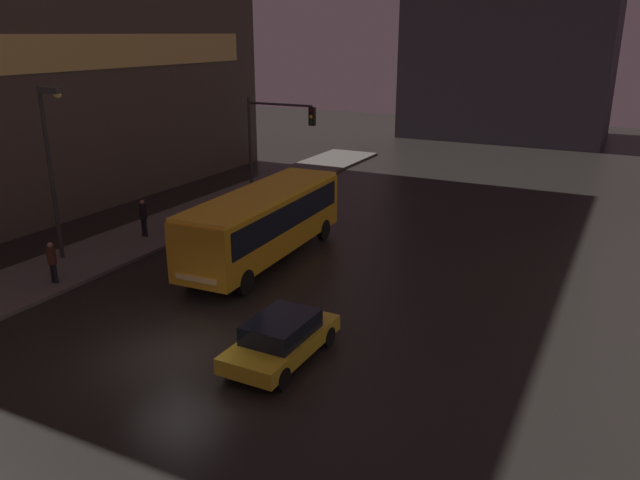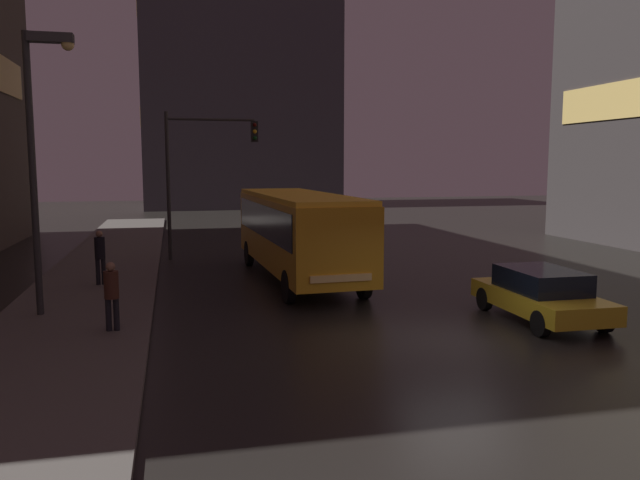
{
  "view_description": "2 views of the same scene",
  "coord_description": "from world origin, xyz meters",
  "views": [
    {
      "loc": [
        11.74,
        -13.21,
        9.49
      ],
      "look_at": [
        0.69,
        8.5,
        1.37
      ],
      "focal_mm": 35.0,
      "sensor_mm": 36.0,
      "label": 1
    },
    {
      "loc": [
        -6.38,
        -13.03,
        4.13
      ],
      "look_at": [
        -0.88,
        10.22,
        1.2
      ],
      "focal_mm": 35.0,
      "sensor_mm": 36.0,
      "label": 2
    }
  ],
  "objects": [
    {
      "name": "bus_near",
      "position": [
        -2.07,
        8.61,
        1.9
      ],
      "size": [
        3.02,
        10.23,
        3.08
      ],
      "rotation": [
        0.0,
        0.0,
        3.18
      ],
      "color": "orange",
      "rests_on": "ground"
    },
    {
      "name": "pedestrian_near",
      "position": [
        -7.87,
        2.32,
        1.12
      ],
      "size": [
        0.37,
        0.37,
        1.67
      ],
      "rotation": [
        0.0,
        0.0,
        3.22
      ],
      "color": "black",
      "rests_on": "sidewalk_left"
    },
    {
      "name": "traffic_light_main",
      "position": [
        -5.19,
        14.53,
        4.33
      ],
      "size": [
        3.96,
        0.35,
        6.33
      ],
      "color": "#2D2D2D",
      "rests_on": "ground"
    },
    {
      "name": "pedestrian_mid",
      "position": [
        -8.77,
        8.45,
        1.2
      ],
      "size": [
        0.44,
        0.44,
        1.8
      ],
      "rotation": [
        0.0,
        0.0,
        2.73
      ],
      "color": "black",
      "rests_on": "sidewalk_left"
    },
    {
      "name": "ground_plane",
      "position": [
        0.0,
        0.0,
        0.0
      ],
      "size": [
        120.0,
        120.0,
        0.0
      ],
      "primitive_type": "plane",
      "color": "black"
    },
    {
      "name": "street_lamp_sidewalk",
      "position": [
        -9.65,
        4.49,
        5.03
      ],
      "size": [
        1.25,
        0.36,
        7.32
      ],
      "color": "#2D2D2D",
      "rests_on": "sidewalk_left"
    },
    {
      "name": "car_taxi",
      "position": [
        3.02,
        1.36,
        0.72
      ],
      "size": [
        1.98,
        4.26,
        1.38
      ],
      "rotation": [
        0.0,
        0.0,
        3.13
      ],
      "color": "gold",
      "rests_on": "ground"
    },
    {
      "name": "sidewalk_left",
      "position": [
        -9.0,
        10.0,
        0.07
      ],
      "size": [
        4.0,
        48.0,
        0.15
      ],
      "color": "#56514C",
      "rests_on": "ground"
    }
  ]
}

